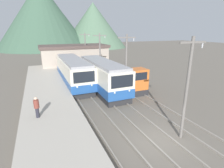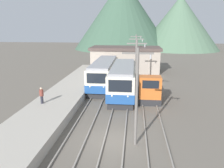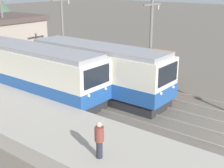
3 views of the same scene
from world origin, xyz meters
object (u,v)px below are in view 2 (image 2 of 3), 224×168
(shunting_locomotive, at_px, (149,89))
(catenary_mast_far, at_px, (136,59))
(person_on_platform, at_px, (42,95))
(commuter_train_left, at_px, (104,75))
(catenary_mast_mid, at_px, (136,70))
(catenary_mast_distant, at_px, (136,52))
(commuter_train_center, at_px, (123,81))
(catenary_mast_near, at_px, (137,94))

(shunting_locomotive, xyz_separation_m, catenary_mast_far, (-1.49, 6.43, 2.49))
(shunting_locomotive, height_order, person_on_platform, shunting_locomotive)
(commuter_train_left, height_order, shunting_locomotive, commuter_train_left)
(commuter_train_left, bearing_deg, person_on_platform, -114.92)
(commuter_train_left, xyz_separation_m, catenary_mast_mid, (4.31, -6.89, 2.03))
(catenary_mast_mid, height_order, catenary_mast_distant, same)
(commuter_train_center, height_order, catenary_mast_distant, catenary_mast_distant)
(catenary_mast_far, relative_size, catenary_mast_distant, 1.00)
(shunting_locomotive, height_order, catenary_mast_distant, catenary_mast_distant)
(person_on_platform, bearing_deg, commuter_train_left, 65.08)
(shunting_locomotive, relative_size, catenary_mast_far, 0.79)
(shunting_locomotive, bearing_deg, commuter_train_left, 138.99)
(commuter_train_left, xyz_separation_m, catenary_mast_far, (4.31, 1.38, 2.03))
(commuter_train_left, relative_size, catenary_mast_distant, 1.77)
(catenary_mast_distant, distance_m, person_on_platform, 21.67)
(catenary_mast_near, xyz_separation_m, person_on_platform, (-8.95, 5.19, -1.96))
(shunting_locomotive, bearing_deg, catenary_mast_near, -98.38)
(catenary_mast_distant, bearing_deg, person_on_platform, -114.49)
(person_on_platform, bearing_deg, catenary_mast_near, -30.10)
(commuter_train_center, bearing_deg, catenary_mast_distant, 83.49)
(catenary_mast_mid, xyz_separation_m, catenary_mast_distant, (0.00, 16.55, 0.00))
(commuter_train_center, xyz_separation_m, catenary_mast_near, (1.51, -11.60, 2.00))
(shunting_locomotive, height_order, catenary_mast_mid, catenary_mast_mid)
(commuter_train_left, relative_size, shunting_locomotive, 2.24)
(commuter_train_center, height_order, catenary_mast_mid, catenary_mast_mid)
(commuter_train_left, bearing_deg, catenary_mast_near, -74.15)
(commuter_train_center, relative_size, person_on_platform, 6.92)
(catenary_mast_mid, bearing_deg, person_on_platform, -160.95)
(catenary_mast_near, relative_size, catenary_mast_distant, 1.00)
(catenary_mast_mid, bearing_deg, catenary_mast_far, 90.00)
(shunting_locomotive, xyz_separation_m, person_on_platform, (-10.44, -4.94, 0.53))
(commuter_train_left, distance_m, shunting_locomotive, 7.70)
(shunting_locomotive, distance_m, catenary_mast_distant, 14.98)
(shunting_locomotive, bearing_deg, catenary_mast_distant, 95.80)
(commuter_train_center, xyz_separation_m, catenary_mast_far, (1.51, 4.95, 2.00))
(catenary_mast_near, xyz_separation_m, catenary_mast_far, (0.00, 16.55, 0.00))
(commuter_train_left, xyz_separation_m, commuter_train_center, (2.80, -3.57, 0.03))
(catenary_mast_distant, bearing_deg, catenary_mast_near, -90.00)
(catenary_mast_distant, relative_size, person_on_platform, 4.21)
(catenary_mast_far, distance_m, catenary_mast_distant, 8.28)
(commuter_train_center, xyz_separation_m, catenary_mast_mid, (1.51, -3.33, 2.00))
(shunting_locomotive, bearing_deg, person_on_platform, -154.68)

